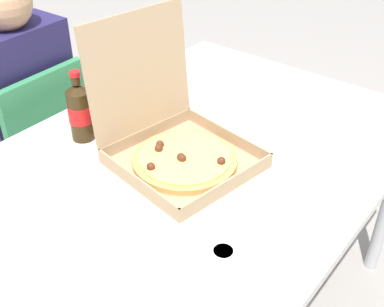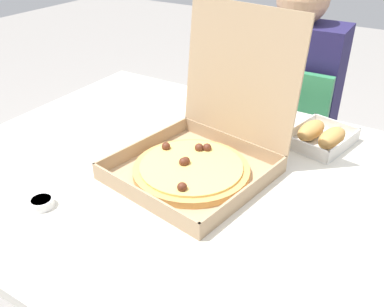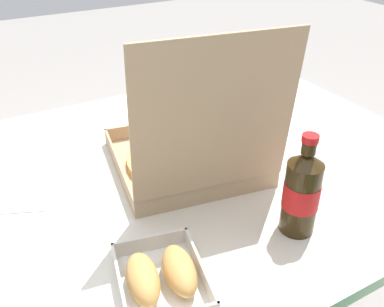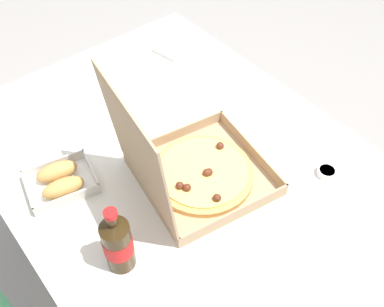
# 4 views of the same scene
# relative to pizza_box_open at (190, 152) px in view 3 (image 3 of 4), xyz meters

# --- Properties ---
(dining_table) EXTENTS (1.44, 1.02, 0.73)m
(dining_table) POSITION_rel_pizza_box_open_xyz_m (0.05, -0.02, -0.12)
(dining_table) COLOR silver
(dining_table) RESTS_ON ground_plane
(pizza_box_open) EXTENTS (0.41, 0.44, 0.40)m
(pizza_box_open) POSITION_rel_pizza_box_open_xyz_m (0.00, 0.00, 0.00)
(pizza_box_open) COLOR tan
(pizza_box_open) RESTS_ON dining_table
(bread_side_box) EXTENTS (0.19, 0.22, 0.06)m
(bread_side_box) POSITION_rel_pizza_box_open_xyz_m (0.23, 0.30, -0.03)
(bread_side_box) COLOR white
(bread_side_box) RESTS_ON dining_table
(cola_bottle) EXTENTS (0.07, 0.07, 0.22)m
(cola_bottle) POSITION_rel_pizza_box_open_xyz_m (-0.09, 0.30, 0.04)
(cola_bottle) COLOR #33230F
(cola_bottle) RESTS_ON dining_table
(paper_menu) EXTENTS (0.25, 0.22, 0.00)m
(paper_menu) POSITION_rel_pizza_box_open_xyz_m (0.43, -0.12, -0.05)
(paper_menu) COLOR white
(paper_menu) RESTS_ON dining_table
(dipping_sauce_cup) EXTENTS (0.06, 0.06, 0.02)m
(dipping_sauce_cup) POSITION_rel_pizza_box_open_xyz_m (-0.23, -0.33, -0.04)
(dipping_sauce_cup) COLOR white
(dipping_sauce_cup) RESTS_ON dining_table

